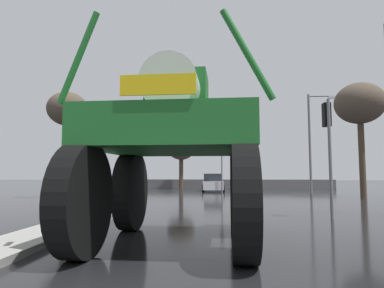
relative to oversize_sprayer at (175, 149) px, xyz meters
name	(u,v)px	position (x,y,z in m)	size (l,w,h in m)	color
ground_plane	(205,199)	(0.23, 12.83, -2.08)	(120.00, 120.00, 0.00)	black
median_island	(32,238)	(-3.23, -0.07, -2.01)	(1.33, 9.20, 0.15)	#9E9B93
oversize_sprayer	(175,149)	(0.00, 0.00, 0.00)	(3.95, 5.34, 4.53)	black
sedan_ahead	(213,183)	(0.64, 21.99, -1.37)	(1.95, 4.13, 1.52)	silver
traffic_signal_near_left	(76,145)	(-4.23, 4.49, 0.48)	(0.24, 0.54, 3.51)	slate
traffic_signal_near_right	(328,131)	(4.83, 4.48, 0.92)	(0.24, 0.54, 4.12)	slate
traffic_signal_far_left	(222,155)	(1.37, 19.97, 0.97)	(0.24, 0.55, 4.18)	slate
streetlight_far_left	(136,144)	(-6.14, 21.61, 2.03)	(2.15, 0.24, 7.28)	slate
streetlight_far_right	(312,137)	(8.27, 18.80, 2.21)	(2.07, 0.24, 7.66)	slate
bare_tree_left	(67,111)	(-8.37, 12.71, 3.35)	(2.47, 2.47, 6.63)	#473828
bare_tree_right	(360,105)	(9.99, 14.16, 3.78)	(3.06, 3.06, 7.26)	#473828
bare_tree_far_center	(181,149)	(-2.60, 26.21, 1.93)	(2.78, 2.78, 5.27)	#473828
roadside_barrier	(210,184)	(0.23, 28.28, -1.63)	(25.86, 0.24, 0.90)	#59595B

